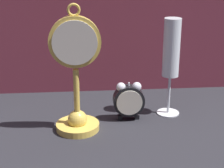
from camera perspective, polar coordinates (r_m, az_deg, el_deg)
The scene contains 4 objects.
ground_plane at distance 0.87m, azimuth 0.45°, elevation -8.59°, with size 4.00×4.00×0.00m, color #232328.
pocket_watch_on_stand at distance 0.88m, azimuth -5.47°, elevation 0.06°, with size 0.12×0.10×0.30m.
alarm_clock_twin_bell at distance 0.95m, azimuth 2.57°, elevation -2.34°, with size 0.08×0.03×0.10m.
champagne_flute at distance 0.96m, azimuth 9.00°, elevation 4.44°, with size 0.06×0.06×0.25m.
Camera 1 is at (-0.07, -0.76, 0.42)m, focal length 60.00 mm.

